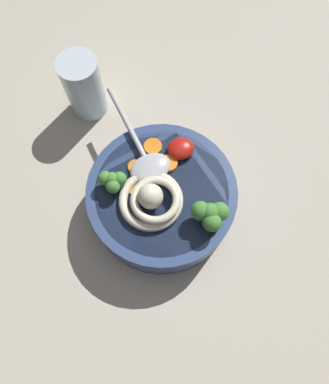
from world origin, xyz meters
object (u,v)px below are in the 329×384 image
at_px(soup_spoon, 149,160).
at_px(noodle_pile, 155,199).
at_px(drinking_glass, 86,86).
at_px(soup_bowl, 164,200).

bearing_deg(soup_spoon, noodle_pile, 162.52).
xyz_separation_m(noodle_pile, soup_spoon, (0.00, 0.06, -0.00)).
xyz_separation_m(noodle_pile, drinking_glass, (-0.08, 0.22, -0.03)).
bearing_deg(noodle_pile, soup_bowl, 37.81).
relative_size(soup_bowl, drinking_glass, 1.93).
relative_size(soup_bowl, soup_spoon, 1.24).
height_order(noodle_pile, drinking_glass, drinking_glass).
relative_size(noodle_pile, soup_spoon, 0.57).
bearing_deg(noodle_pile, soup_spoon, 89.42).
bearing_deg(soup_spoon, soup_bowl, -180.00).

